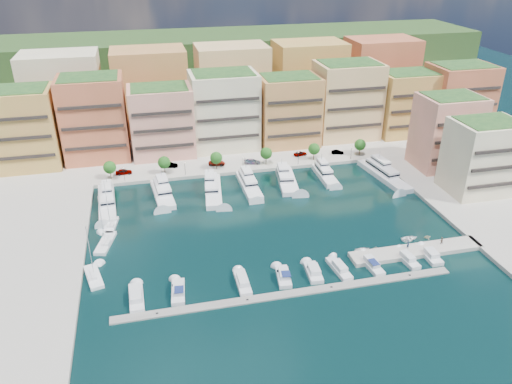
% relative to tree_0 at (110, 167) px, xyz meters
% --- Properties ---
extents(ground, '(400.00, 400.00, 0.00)m').
position_rel_tree_0_xyz_m(ground, '(40.00, -33.50, -4.74)').
color(ground, black).
rests_on(ground, ground).
extents(north_quay, '(220.00, 64.00, 2.00)m').
position_rel_tree_0_xyz_m(north_quay, '(40.00, 28.50, -4.74)').
color(north_quay, '#9E998E').
rests_on(north_quay, ground).
extents(east_quay, '(34.00, 76.00, 2.00)m').
position_rel_tree_0_xyz_m(east_quay, '(102.00, -41.50, -4.74)').
color(east_quay, '#9E998E').
rests_on(east_quay, ground).
extents(west_quay, '(34.00, 76.00, 2.00)m').
position_rel_tree_0_xyz_m(west_quay, '(-22.00, -41.50, -4.74)').
color(west_quay, '#9E998E').
rests_on(west_quay, ground).
extents(hillside, '(240.00, 40.00, 58.00)m').
position_rel_tree_0_xyz_m(hillside, '(40.00, 76.50, -4.74)').
color(hillside, '#1D3616').
rests_on(hillside, ground).
extents(south_pontoon, '(72.00, 2.20, 0.35)m').
position_rel_tree_0_xyz_m(south_pontoon, '(37.00, -63.50, -4.74)').
color(south_pontoon, gray).
rests_on(south_pontoon, ground).
extents(finger_pier, '(32.00, 5.00, 2.00)m').
position_rel_tree_0_xyz_m(finger_pier, '(70.00, -55.50, -4.74)').
color(finger_pier, '#9E998E').
rests_on(finger_pier, ground).
extents(apartment_0, '(22.00, 16.50, 24.80)m').
position_rel_tree_0_xyz_m(apartment_0, '(-26.00, 16.49, 8.57)').
color(apartment_0, gold).
rests_on(apartment_0, north_quay).
extents(apartment_1, '(20.00, 16.50, 26.80)m').
position_rel_tree_0_xyz_m(apartment_1, '(-4.00, 18.49, 9.57)').
color(apartment_1, '#D16845').
rests_on(apartment_1, north_quay).
extents(apartment_2, '(20.00, 15.50, 22.80)m').
position_rel_tree_0_xyz_m(apartment_2, '(17.00, 16.49, 7.57)').
color(apartment_2, '#F19386').
rests_on(apartment_2, north_quay).
extents(apartment_3, '(22.00, 16.50, 25.80)m').
position_rel_tree_0_xyz_m(apartment_3, '(38.00, 18.49, 9.07)').
color(apartment_3, '#F8EFBF').
rests_on(apartment_3, north_quay).
extents(apartment_4, '(20.00, 15.50, 23.80)m').
position_rel_tree_0_xyz_m(apartment_4, '(60.00, 16.49, 8.07)').
color(apartment_4, '#D2864E').
rests_on(apartment_4, north_quay).
extents(apartment_5, '(22.00, 16.50, 26.80)m').
position_rel_tree_0_xyz_m(apartment_5, '(82.00, 18.49, 9.57)').
color(apartment_5, '#F0B77F').
rests_on(apartment_5, north_quay).
extents(apartment_6, '(20.00, 15.50, 22.80)m').
position_rel_tree_0_xyz_m(apartment_6, '(104.00, 16.49, 7.57)').
color(apartment_6, gold).
rests_on(apartment_6, north_quay).
extents(apartment_7, '(22.00, 16.50, 24.80)m').
position_rel_tree_0_xyz_m(apartment_7, '(124.00, 14.49, 8.57)').
color(apartment_7, '#D16845').
rests_on(apartment_7, north_quay).
extents(apartment_east_a, '(18.00, 14.50, 22.80)m').
position_rel_tree_0_xyz_m(apartment_east_a, '(102.00, -13.51, 7.57)').
color(apartment_east_a, '#F19386').
rests_on(apartment_east_a, east_quay).
extents(apartment_east_b, '(18.00, 14.50, 20.80)m').
position_rel_tree_0_xyz_m(apartment_east_b, '(102.00, -31.51, 6.57)').
color(apartment_east_b, '#F8EFBF').
rests_on(apartment_east_b, east_quay).
extents(backblock_0, '(26.00, 18.00, 30.00)m').
position_rel_tree_0_xyz_m(backblock_0, '(-15.00, 40.50, 11.26)').
color(backblock_0, '#F8EFBF').
rests_on(backblock_0, north_quay).
extents(backblock_1, '(26.00, 18.00, 30.00)m').
position_rel_tree_0_xyz_m(backblock_1, '(15.00, 40.50, 11.26)').
color(backblock_1, '#D2864E').
rests_on(backblock_1, north_quay).
extents(backblock_2, '(26.00, 18.00, 30.00)m').
position_rel_tree_0_xyz_m(backblock_2, '(45.00, 40.50, 11.26)').
color(backblock_2, '#F0B77F').
rests_on(backblock_2, north_quay).
extents(backblock_3, '(26.00, 18.00, 30.00)m').
position_rel_tree_0_xyz_m(backblock_3, '(75.00, 40.50, 11.26)').
color(backblock_3, gold).
rests_on(backblock_3, north_quay).
extents(backblock_4, '(26.00, 18.00, 30.00)m').
position_rel_tree_0_xyz_m(backblock_4, '(105.00, 40.50, 11.26)').
color(backblock_4, '#D16845').
rests_on(backblock_4, north_quay).
extents(tree_0, '(3.80, 3.80, 5.65)m').
position_rel_tree_0_xyz_m(tree_0, '(0.00, 0.00, 0.00)').
color(tree_0, '#473323').
rests_on(tree_0, north_quay).
extents(tree_1, '(3.80, 3.80, 5.65)m').
position_rel_tree_0_xyz_m(tree_1, '(16.00, 0.00, 0.00)').
color(tree_1, '#473323').
rests_on(tree_1, north_quay).
extents(tree_2, '(3.80, 3.80, 5.65)m').
position_rel_tree_0_xyz_m(tree_2, '(32.00, 0.00, 0.00)').
color(tree_2, '#473323').
rests_on(tree_2, north_quay).
extents(tree_3, '(3.80, 3.80, 5.65)m').
position_rel_tree_0_xyz_m(tree_3, '(48.00, 0.00, 0.00)').
color(tree_3, '#473323').
rests_on(tree_3, north_quay).
extents(tree_4, '(3.80, 3.80, 5.65)m').
position_rel_tree_0_xyz_m(tree_4, '(64.00, 0.00, 0.00)').
color(tree_4, '#473323').
rests_on(tree_4, north_quay).
extents(tree_5, '(3.80, 3.80, 5.65)m').
position_rel_tree_0_xyz_m(tree_5, '(80.00, 0.00, 0.00)').
color(tree_5, '#473323').
rests_on(tree_5, north_quay).
extents(lamppost_0, '(0.30, 0.30, 4.20)m').
position_rel_tree_0_xyz_m(lamppost_0, '(4.00, -2.30, -0.92)').
color(lamppost_0, black).
rests_on(lamppost_0, north_quay).
extents(lamppost_1, '(0.30, 0.30, 4.20)m').
position_rel_tree_0_xyz_m(lamppost_1, '(22.00, -2.30, -0.92)').
color(lamppost_1, black).
rests_on(lamppost_1, north_quay).
extents(lamppost_2, '(0.30, 0.30, 4.20)m').
position_rel_tree_0_xyz_m(lamppost_2, '(40.00, -2.30, -0.92)').
color(lamppost_2, black).
rests_on(lamppost_2, north_quay).
extents(lamppost_3, '(0.30, 0.30, 4.20)m').
position_rel_tree_0_xyz_m(lamppost_3, '(58.00, -2.30, -0.92)').
color(lamppost_3, black).
rests_on(lamppost_3, north_quay).
extents(lamppost_4, '(0.30, 0.30, 4.20)m').
position_rel_tree_0_xyz_m(lamppost_4, '(76.00, -2.30, -0.92)').
color(lamppost_4, black).
rests_on(lamppost_4, north_quay).
extents(yacht_0, '(5.54, 21.94, 7.30)m').
position_rel_tree_0_xyz_m(yacht_0, '(-0.82, -14.45, -3.53)').
color(yacht_0, white).
rests_on(yacht_0, ground).
extents(yacht_1, '(6.32, 18.24, 7.30)m').
position_rel_tree_0_xyz_m(yacht_1, '(14.36, -12.73, -3.65)').
color(yacht_1, white).
rests_on(yacht_1, ground).
extents(yacht_2, '(6.97, 20.77, 7.30)m').
position_rel_tree_0_xyz_m(yacht_2, '(28.68, -13.83, -3.53)').
color(yacht_2, white).
rests_on(yacht_2, ground).
extents(yacht_3, '(4.50, 18.29, 7.30)m').
position_rel_tree_0_xyz_m(yacht_3, '(39.41, -12.86, -3.53)').
color(yacht_3, white).
rests_on(yacht_3, ground).
extents(yacht_4, '(7.49, 18.17, 7.30)m').
position_rel_tree_0_xyz_m(yacht_4, '(51.10, -12.62, -3.65)').
color(yacht_4, white).
rests_on(yacht_4, ground).
extents(yacht_5, '(4.42, 15.19, 7.30)m').
position_rel_tree_0_xyz_m(yacht_5, '(63.61, -11.41, -3.53)').
color(yacht_5, white).
rests_on(yacht_5, ground).
extents(yacht_6, '(7.74, 23.91, 7.30)m').
position_rel_tree_0_xyz_m(yacht_6, '(81.09, -15.26, -3.53)').
color(yacht_6, white).
rests_on(yacht_6, ground).
extents(cruiser_0, '(3.04, 9.01, 2.55)m').
position_rel_tree_0_xyz_m(cruiser_0, '(6.21, -58.10, -4.20)').
color(cruiser_0, silver).
rests_on(cruiser_0, ground).
extents(cruiser_1, '(3.43, 8.27, 2.66)m').
position_rel_tree_0_xyz_m(cruiser_1, '(14.62, -58.11, -4.17)').
color(cruiser_1, silver).
rests_on(cruiser_1, ground).
extents(cruiser_3, '(2.61, 8.66, 2.55)m').
position_rel_tree_0_xyz_m(cruiser_3, '(28.15, -58.09, -4.20)').
color(cruiser_3, silver).
rests_on(cruiser_3, ground).
extents(cruiser_4, '(3.62, 7.72, 2.66)m').
position_rel_tree_0_xyz_m(cruiser_4, '(37.13, -58.10, -4.17)').
color(cruiser_4, silver).
rests_on(cruiser_4, ground).
extents(cruiser_5, '(3.39, 7.54, 2.55)m').
position_rel_tree_0_xyz_m(cruiser_5, '(43.91, -58.08, -4.20)').
color(cruiser_5, silver).
rests_on(cruiser_5, ground).
extents(cruiser_6, '(3.38, 8.81, 2.55)m').
position_rel_tree_0_xyz_m(cruiser_6, '(49.88, -58.09, -4.20)').
color(cruiser_6, silver).
rests_on(cruiser_6, ground).
extents(cruiser_7, '(3.20, 8.93, 2.66)m').
position_rel_tree_0_xyz_m(cruiser_7, '(57.40, -58.12, -4.17)').
color(cruiser_7, silver).
rests_on(cruiser_7, ground).
extents(cruiser_8, '(3.22, 8.09, 2.55)m').
position_rel_tree_0_xyz_m(cruiser_8, '(66.18, -58.09, -4.20)').
color(cruiser_8, silver).
rests_on(cruiser_8, ground).
extents(cruiser_9, '(2.96, 7.36, 2.55)m').
position_rel_tree_0_xyz_m(cruiser_9, '(72.13, -58.08, -4.20)').
color(cruiser_9, silver).
rests_on(cruiser_9, ground).
extents(sailboat_1, '(5.20, 10.13, 13.20)m').
position_rel_tree_0_xyz_m(sailboat_1, '(-0.61, -35.42, -4.43)').
color(sailboat_1, white).
rests_on(sailboat_1, ground).
extents(sailboat_2, '(4.00, 8.44, 13.20)m').
position_rel_tree_0_xyz_m(sailboat_2, '(0.40, -27.34, -4.42)').
color(sailboat_2, white).
rests_on(sailboat_2, ground).
extents(sailboat_0, '(4.83, 9.40, 13.20)m').
position_rel_tree_0_xyz_m(sailboat_0, '(-2.63, -48.66, -4.43)').
color(sailboat_0, white).
rests_on(sailboat_0, ground).
extents(tender_3, '(1.83, 1.61, 0.91)m').
position_rel_tree_0_xyz_m(tender_3, '(75.82, -50.49, -4.29)').
color(tender_3, beige).
rests_on(tender_3, ground).
extents(tender_0, '(4.11, 3.20, 0.78)m').
position_rel_tree_0_xyz_m(tender_0, '(58.05, -52.19, -4.35)').
color(tender_0, silver).
rests_on(tender_0, ground).
extents(tender_1, '(1.93, 1.77, 0.86)m').
position_rel_tree_0_xyz_m(tender_1, '(61.51, -52.31, -4.31)').
color(tender_1, '#C3B695').
rests_on(tender_1, ground).
extents(tender_2, '(4.45, 3.38, 0.87)m').
position_rel_tree_0_xyz_m(tender_2, '(71.22, -50.21, -4.31)').
color(tender_2, white).
rests_on(tender_2, ground).
extents(car_0, '(4.90, 1.98, 1.67)m').
position_rel_tree_0_xyz_m(car_0, '(3.73, 2.58, -2.91)').
color(car_0, gray).
rests_on(car_0, north_quay).
extents(car_1, '(5.00, 2.26, 1.59)m').
position_rel_tree_0_xyz_m(car_1, '(17.92, 4.46, -2.95)').
color(car_1, gray).
rests_on(car_1, north_quay).
extents(car_2, '(5.69, 3.59, 1.46)m').
position_rel_tree_0_xyz_m(car_2, '(32.55, 2.85, -3.01)').
color(car_2, gray).
rests_on(car_2, north_quay).
extents(car_3, '(5.55, 3.41, 1.50)m').
position_rel_tree_0_xyz_m(car_3, '(43.80, 1.38, -2.99)').
color(car_3, gray).
rests_on(car_3, north_quay).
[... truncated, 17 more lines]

